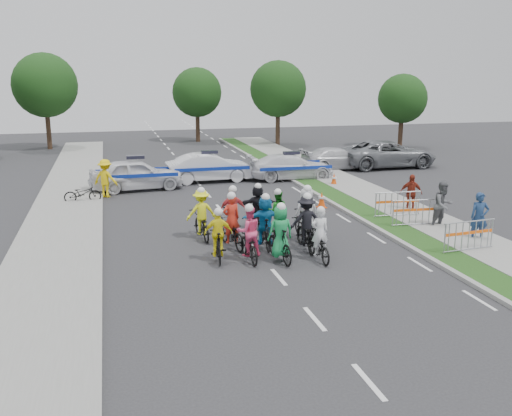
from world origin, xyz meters
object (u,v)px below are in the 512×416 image
object	(u,v)px
spectator_1	(443,205)
marshal_hiviz	(105,178)
rider_6	(231,229)
barrier_2	(397,205)
rider_10	(201,219)
cone_1	(334,180)
spectator_2	(411,193)
tree_2	(402,99)
civilian_suv	(388,154)
barrier_1	(416,214)
barrier_0	(469,237)
parked_bike	(83,193)
rider_1	(280,239)
police_car_1	(210,168)
cone_0	(322,200)
rider_3	(218,241)
rider_8	(277,219)
civilian_sedan	(337,159)
tree_3	(45,85)
rider_11	(257,210)
tree_4	(197,92)
spectator_0	(479,217)
rider_9	(233,217)
rider_2	(249,240)
tree_1	(278,89)
rider_0	(319,242)
police_car_2	(291,167)
rider_5	(265,225)
rider_4	(306,228)

from	to	relation	value
spectator_1	marshal_hiviz	world-z (taller)	spectator_1
rider_6	barrier_2	xyz separation A→B (m)	(7.42, 2.17, -0.09)
rider_10	cone_1	size ratio (longest dim) A/B	2.75
spectator_2	tree_2	bearing A→B (deg)	83.54
civilian_suv	barrier_1	distance (m)	14.62
barrier_0	parked_bike	world-z (taller)	barrier_0
rider_1	parked_bike	bearing A→B (deg)	-64.35
police_car_1	cone_0	bearing A→B (deg)	-156.21
rider_1	rider_3	xyz separation A→B (m)	(-1.88, 0.51, -0.07)
rider_6	rider_8	distance (m)	2.09
cone_1	civilian_sedan	bearing A→B (deg)	65.71
civilian_suv	parked_bike	size ratio (longest dim) A/B	3.67
spectator_2	tree_3	size ratio (longest dim) A/B	0.22
spectator_2	barrier_0	distance (m)	5.90
rider_6	civilian_sedan	size ratio (longest dim) A/B	0.44
tree_2	rider_10	bearing A→B (deg)	-132.30
cone_0	rider_11	bearing A→B (deg)	-143.39
tree_4	spectator_0	bearing A→B (deg)	-81.33
rider_6	civilian_suv	size ratio (longest dim) A/B	0.33
rider_8	cone_0	world-z (taller)	rider_8
civilian_suv	rider_9	bearing A→B (deg)	134.18
spectator_1	rider_10	bearing A→B (deg)	160.61
barrier_0	cone_1	bearing A→B (deg)	89.46
rider_9	spectator_0	world-z (taller)	rider_9
rider_2	parked_bike	size ratio (longest dim) A/B	1.13
tree_1	rider_0	bearing A→B (deg)	-104.24
rider_9	parked_bike	bearing A→B (deg)	-52.94
civilian_sedan	marshal_hiviz	bearing A→B (deg)	105.65
rider_11	tree_3	world-z (taller)	tree_3
cone_0	parked_bike	size ratio (longest dim) A/B	0.42
rider_10	civilian_sedan	distance (m)	16.66
tree_3	cone_1	bearing A→B (deg)	-51.03
civilian_sedan	tree_1	world-z (taller)	tree_1
rider_2	rider_9	distance (m)	2.75
barrier_2	parked_bike	bearing A→B (deg)	153.36
barrier_0	rider_11	bearing A→B (deg)	141.56
rider_11	spectator_1	xyz separation A→B (m)	(6.88, -1.71, 0.16)
rider_9	civilian_suv	size ratio (longest dim) A/B	0.32
barrier_0	tree_1	xyz separation A→B (m)	(2.30, 29.43, 3.98)
police_car_2	tree_3	distance (m)	22.60
rider_3	parked_bike	world-z (taller)	rider_3
rider_8	tree_1	distance (m)	27.31
rider_11	tree_4	size ratio (longest dim) A/B	0.29
civilian_suv	marshal_hiviz	distance (m)	17.89
spectator_2	tree_4	bearing A→B (deg)	120.81
rider_1	cone_1	xyz separation A→B (m)	(6.36, 11.07, -0.41)
rider_10	tree_4	bearing A→B (deg)	-103.53
rider_8	police_car_2	bearing A→B (deg)	-98.79
rider_10	rider_5	bearing A→B (deg)	133.51
rider_4	civilian_sedan	size ratio (longest dim) A/B	0.43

